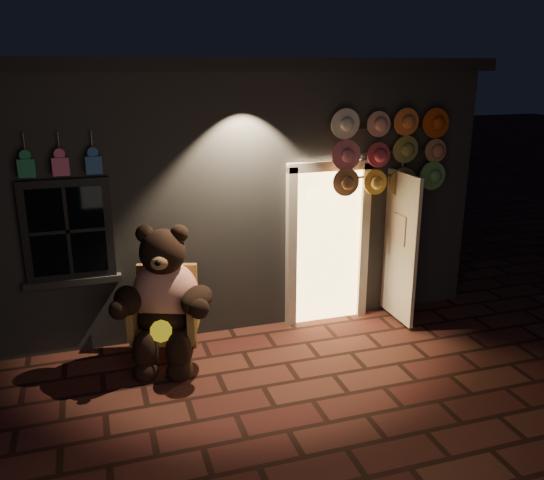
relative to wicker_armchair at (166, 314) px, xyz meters
name	(u,v)px	position (x,y,z in m)	size (l,w,h in m)	color
ground	(263,386)	(0.89, -1.03, -0.55)	(60.00, 60.00, 0.00)	#542A20
shop_building	(192,170)	(0.89, 2.96, 1.19)	(7.30, 5.95, 3.51)	slate
wicker_armchair	(166,314)	(0.00, 0.00, 0.00)	(0.90, 0.86, 1.09)	#9D703D
teddy_bear	(164,299)	(-0.03, -0.14, 0.25)	(1.19, 1.08, 1.71)	red
hat_rack	(391,155)	(3.02, 0.25, 1.72)	(1.60, 0.22, 2.83)	#59595E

